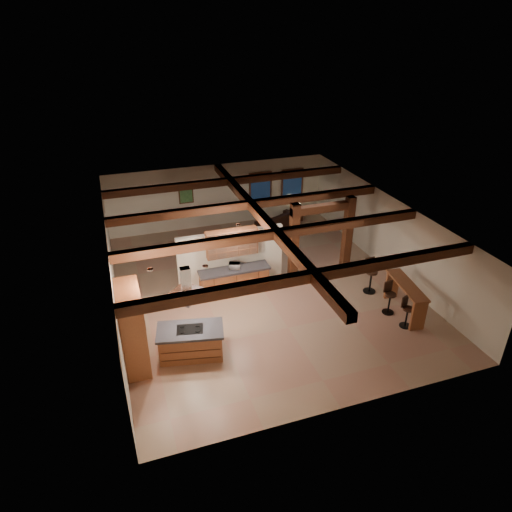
{
  "coord_description": "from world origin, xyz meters",
  "views": [
    {
      "loc": [
        -4.7,
        -13.18,
        8.76
      ],
      "look_at": [
        -0.06,
        0.5,
        1.08
      ],
      "focal_mm": 32.0,
      "sensor_mm": 36.0,
      "label": 1
    }
  ],
  "objects_px": {
    "kitchen_island": "(191,342)",
    "sofa": "(277,220)",
    "dining_table": "(225,256)",
    "bar_counter": "(406,294)"
  },
  "relations": [
    {
      "from": "sofa",
      "to": "kitchen_island",
      "type": "bearing_deg",
      "value": 29.08
    },
    {
      "from": "dining_table",
      "to": "kitchen_island",
      "type": "bearing_deg",
      "value": -91.82
    },
    {
      "from": "kitchen_island",
      "to": "bar_counter",
      "type": "height_order",
      "value": "bar_counter"
    },
    {
      "from": "kitchen_island",
      "to": "sofa",
      "type": "relative_size",
      "value": 0.95
    },
    {
      "from": "bar_counter",
      "to": "kitchen_island",
      "type": "bearing_deg",
      "value": 178.84
    },
    {
      "from": "kitchen_island",
      "to": "sofa",
      "type": "bearing_deg",
      "value": 53.95
    },
    {
      "from": "sofa",
      "to": "bar_counter",
      "type": "bearing_deg",
      "value": 75.34
    },
    {
      "from": "kitchen_island",
      "to": "sofa",
      "type": "distance_m",
      "value": 9.58
    },
    {
      "from": "dining_table",
      "to": "sofa",
      "type": "distance_m",
      "value": 4.18
    },
    {
      "from": "kitchen_island",
      "to": "sofa",
      "type": "height_order",
      "value": "kitchen_island"
    }
  ]
}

